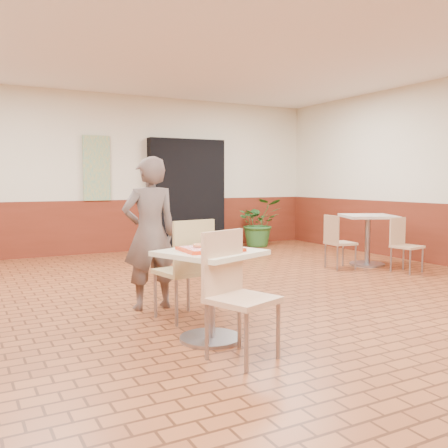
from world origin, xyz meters
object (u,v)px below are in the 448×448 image
ring_donut (199,245)px  chair_second_left (337,239)px  chair_main_back (187,264)px  long_john_donut (220,245)px  serving_tray (210,249)px  potted_plant (259,222)px  chair_main_front (234,287)px  customer (150,233)px  paper_cup (214,240)px  second_table (368,231)px  chair_second_front (403,242)px  main_table (210,280)px

ring_donut → chair_second_left: (3.40, 2.17, -0.36)m
chair_main_back → long_john_donut: bearing=79.4°
serving_tray → potted_plant: 6.21m
chair_main_front → customer: 1.73m
long_john_donut → potted_plant: bearing=54.7°
chair_main_front → serving_tray: 0.51m
serving_tray → chair_second_left: size_ratio=0.59×
chair_main_back → ring_donut: 0.70m
chair_main_front → customer: size_ratio=0.61×
serving_tray → long_john_donut: (0.06, -0.06, 0.04)m
serving_tray → ring_donut: size_ratio=4.73×
paper_cup → second_table: 4.41m
serving_tray → chair_second_left: bearing=33.7°
chair_second_front → potted_plant: bearing=87.6°
customer → serving_tray: bearing=95.9°
chair_main_front → chair_main_back: chair_main_back is taller
second_table → chair_second_front: bearing=-84.5°
chair_main_front → second_table: size_ratio=1.20×
main_table → chair_main_back: 0.66m
serving_tray → chair_second_left: chair_second_left is taller
chair_second_left → serving_tray: bearing=130.3°
chair_main_back → chair_second_left: (3.23, 1.55, -0.09)m
long_john_donut → serving_tray: bearing=135.6°
main_table → potted_plant: 6.20m
paper_cup → second_table: (3.87, 2.10, -0.30)m
ring_donut → long_john_donut: (0.15, -0.09, 0.01)m
main_table → long_john_donut: bearing=-44.4°
customer → ring_donut: (-0.00, -1.22, 0.01)m
chair_main_front → chair_second_front: size_ratio=1.21×
chair_second_left → long_john_donut: bearing=131.5°
chair_main_front → chair_second_front: (4.05, 2.00, -0.10)m
chair_second_left → potted_plant: (0.34, 2.81, 0.03)m
main_table → paper_cup: bearing=50.7°
paper_cup → potted_plant: bearing=54.0°
chair_second_left → paper_cup: bearing=129.6°
long_john_donut → second_table: long_john_donut is taller
chair_main_back → long_john_donut: chair_main_back is taller
main_table → chair_main_back: size_ratio=0.78×
chair_main_front → serving_tray: chair_main_front is taller
chair_second_front → potted_plant: 3.49m
customer → second_table: (4.06, 0.97, -0.26)m
second_table → chair_second_front: second_table is taller
serving_tray → paper_cup: bearing=50.7°
long_john_donut → customer: bearing=96.6°
long_john_donut → second_table: (3.90, 2.28, -0.28)m
ring_donut → chair_second_front: (4.12, 1.52, -0.37)m
chair_main_back → second_table: chair_main_back is taller
chair_main_front → long_john_donut: chair_main_front is taller
main_table → potted_plant: size_ratio=0.78×
ring_donut → potted_plant: bearing=53.1°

